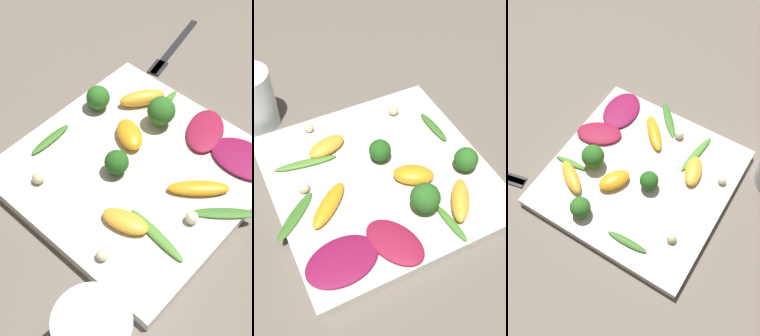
{
  "view_description": "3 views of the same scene",
  "coord_description": "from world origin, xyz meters",
  "views": [
    {
      "loc": [
        -0.29,
        -0.25,
        0.51
      ],
      "look_at": [
        -0.01,
        0.0,
        0.03
      ],
      "focal_mm": 50.0,
      "sensor_mm": 36.0,
      "label": 1
    },
    {
      "loc": [
        0.32,
        -0.16,
        0.45
      ],
      "look_at": [
        -0.0,
        0.0,
        0.03
      ],
      "focal_mm": 42.0,
      "sensor_mm": 36.0,
      "label": 2
    },
    {
      "loc": [
        -0.17,
        0.3,
        0.61
      ],
      "look_at": [
        0.01,
        0.0,
        0.04
      ],
      "focal_mm": 42.0,
      "sensor_mm": 36.0,
      "label": 3
    }
  ],
  "objects": [
    {
      "name": "radicchio_leaf_1",
      "position": [
        0.11,
        -0.03,
        0.02
      ],
      "size": [
        0.1,
        0.08,
        0.01
      ],
      "color": "maroon",
      "rests_on": "plate"
    },
    {
      "name": "plate",
      "position": [
        0.0,
        0.0,
        0.01
      ],
      "size": [
        0.3,
        0.3,
        0.02
      ],
      "color": "silver",
      "rests_on": "ground_plane"
    },
    {
      "name": "orange_segment_1",
      "position": [
        0.1,
        0.07,
        0.03
      ],
      "size": [
        0.07,
        0.06,
        0.02
      ],
      "color": "#FCAD33",
      "rests_on": "plate"
    },
    {
      "name": "macadamia_nut_2",
      "position": [
        -0.1,
        0.08,
        0.03
      ],
      "size": [
        0.02,
        0.02,
        0.02
      ],
      "color": "beige",
      "rests_on": "plate"
    },
    {
      "name": "broccoli_floret_0",
      "position": [
        0.08,
        0.02,
        0.05
      ],
      "size": [
        0.04,
        0.04,
        0.05
      ],
      "color": "#84AD5B",
      "rests_on": "plate"
    },
    {
      "name": "macadamia_nut_1",
      "position": [
        -0.02,
        -0.11,
        0.03
      ],
      "size": [
        0.02,
        0.02,
        0.02
      ],
      "color": "beige",
      "rests_on": "plate"
    },
    {
      "name": "orange_segment_0",
      "position": [
        0.02,
        -0.09,
        0.03
      ],
      "size": [
        0.07,
        0.07,
        0.01
      ],
      "color": "orange",
      "rests_on": "plate"
    },
    {
      "name": "arugula_sprig_0",
      "position": [
        0.02,
        -0.13,
        0.02
      ],
      "size": [
        0.07,
        0.07,
        0.0
      ],
      "color": "#3D7528",
      "rests_on": "plate"
    },
    {
      "name": "arugula_sprig_3",
      "position": [
        -0.05,
        0.12,
        0.02
      ],
      "size": [
        0.07,
        0.02,
        0.01
      ],
      "color": "#3D7528",
      "rests_on": "plate"
    },
    {
      "name": "broccoli_floret_1",
      "position": [
        0.05,
        0.11,
        0.04
      ],
      "size": [
        0.03,
        0.03,
        0.04
      ],
      "color": "#84AD5B",
      "rests_on": "plate"
    },
    {
      "name": "arugula_sprig_1",
      "position": [
        -0.06,
        -0.09,
        0.02
      ],
      "size": [
        0.03,
        0.09,
        0.01
      ],
      "color": "#518E33",
      "rests_on": "plate"
    },
    {
      "name": "orange_segment_2",
      "position": [
        -0.08,
        -0.05,
        0.03
      ],
      "size": [
        0.04,
        0.07,
        0.02
      ],
      "color": "#FCAD33",
      "rests_on": "plate"
    },
    {
      "name": "broccoli_floret_2",
      "position": [
        -0.02,
        0.01,
        0.04
      ],
      "size": [
        0.03,
        0.03,
        0.04
      ],
      "color": "#7A9E51",
      "rests_on": "plate"
    },
    {
      "name": "macadamia_nut_0",
      "position": [
        -0.13,
        -0.06,
        0.03
      ],
      "size": [
        0.01,
        0.01,
        0.01
      ],
      "color": "beige",
      "rests_on": "plate"
    },
    {
      "name": "ground_plane",
      "position": [
        0.0,
        0.0,
        0.0
      ],
      "size": [
        2.4,
        2.4,
        0.0
      ],
      "primitive_type": "plane",
      "color": "#6B6056"
    },
    {
      "name": "orange_segment_3",
      "position": [
        0.03,
        0.04,
        0.03
      ],
      "size": [
        0.06,
        0.07,
        0.02
      ],
      "color": "orange",
      "rests_on": "plate"
    },
    {
      "name": "arugula_sprig_2",
      "position": [
        0.12,
        0.05,
        0.02
      ],
      "size": [
        0.06,
        0.02,
        0.01
      ],
      "color": "#47842D",
      "rests_on": "plate"
    },
    {
      "name": "radicchio_leaf_0",
      "position": [
        0.1,
        -0.1,
        0.02
      ],
      "size": [
        0.07,
        0.1,
        0.01
      ],
      "color": "maroon",
      "rests_on": "plate"
    }
  ]
}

